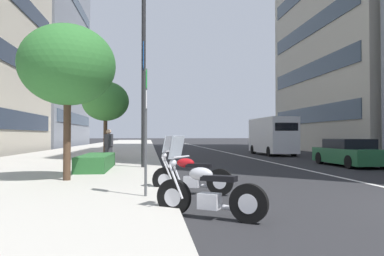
% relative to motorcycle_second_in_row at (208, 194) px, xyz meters
% --- Properties ---
extents(sidewalk_right_plaza, '(160.00, 9.85, 0.15)m').
position_rel_motorcycle_second_in_row_xyz_m(sidewalk_right_plaza, '(29.95, 5.42, -0.38)').
color(sidewalk_right_plaza, '#B2ADA3').
rests_on(sidewalk_right_plaza, ground).
extents(lane_centre_stripe, '(110.00, 0.16, 0.01)m').
position_rel_motorcycle_second_in_row_xyz_m(lane_centre_stripe, '(34.95, -5.73, -0.45)').
color(lane_centre_stripe, silver).
rests_on(lane_centre_stripe, ground).
extents(motorcycle_second_in_row, '(1.26, 1.86, 1.50)m').
position_rel_motorcycle_second_in_row_xyz_m(motorcycle_second_in_row, '(0.00, 0.00, 0.00)').
color(motorcycle_second_in_row, black).
rests_on(motorcycle_second_in_row, ground).
extents(motorcycle_under_tarp, '(0.99, 2.01, 1.49)m').
position_rel_motorcycle_second_in_row_xyz_m(motorcycle_under_tarp, '(2.84, -0.00, -0.00)').
color(motorcycle_under_tarp, black).
rests_on(motorcycle_under_tarp, ground).
extents(car_far_down_avenue, '(4.46, 1.87, 1.33)m').
position_rel_motorcycle_second_in_row_xyz_m(car_far_down_avenue, '(10.62, -8.72, 0.18)').
color(car_far_down_avenue, '#236038').
rests_on(car_far_down_avenue, ground).
extents(delivery_van_ahead, '(5.82, 2.15, 2.84)m').
position_rel_motorcycle_second_in_row_xyz_m(delivery_van_ahead, '(21.03, -8.35, 1.06)').
color(delivery_van_ahead, silver).
rests_on(delivery_van_ahead, ground).
extents(parking_sign_by_curb, '(0.32, 0.06, 2.85)m').
position_rel_motorcycle_second_in_row_xyz_m(parking_sign_by_curb, '(1.72, 1.12, 1.48)').
color(parking_sign_by_curb, '#47494C').
rests_on(parking_sign_by_curb, sidewalk_right_plaza).
extents(street_lamp_with_banners, '(1.26, 2.26, 8.45)m').
position_rel_motorcycle_second_in_row_xyz_m(street_lamp_with_banners, '(9.36, 0.99, 4.73)').
color(street_lamp_with_banners, '#232326').
rests_on(street_lamp_with_banners, sidewalk_right_plaza).
extents(clipped_hedge_bed, '(4.14, 1.10, 0.58)m').
position_rel_motorcycle_second_in_row_xyz_m(clipped_hedge_bed, '(8.63, 3.15, -0.01)').
color(clipped_hedge_bed, '#28602D').
rests_on(clipped_hedge_bed, sidewalk_right_plaza).
extents(street_tree_far_plaza, '(2.88, 2.88, 4.71)m').
position_rel_motorcycle_second_in_row_xyz_m(street_tree_far_plaza, '(4.96, 3.52, 3.17)').
color(street_tree_far_plaza, '#473323').
rests_on(street_tree_far_plaza, sidewalk_right_plaza).
extents(street_tree_by_lamp_post, '(2.64, 2.64, 4.42)m').
position_rel_motorcycle_second_in_row_xyz_m(street_tree_by_lamp_post, '(14.85, 3.52, 2.99)').
color(street_tree_by_lamp_post, '#473323').
rests_on(street_tree_by_lamp_post, sidewalk_right_plaza).
extents(pedestrian_on_plaza, '(0.48, 0.45, 1.65)m').
position_rel_motorcycle_second_in_row_xyz_m(pedestrian_on_plaza, '(11.58, 2.99, 0.53)').
color(pedestrian_on_plaza, '#2D2D33').
rests_on(pedestrian_on_plaza, sidewalk_right_plaza).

